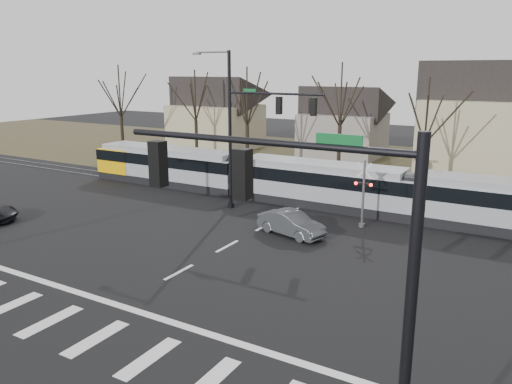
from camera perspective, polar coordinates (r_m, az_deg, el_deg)
The scene contains 15 objects.
ground at distance 21.97m, azimuth -12.12°, elevation -10.72°, with size 140.00×140.00×0.00m, color black.
grass_verge at distance 49.40m, azimuth 13.58°, elevation 2.90°, with size 140.00×28.00×0.01m, color #38331E.
crosswalk at distance 19.54m, azimuth -20.25°, elevation -14.53°, with size 27.00×2.60×0.01m.
stop_line at distance 20.82m, azimuth -15.52°, elevation -12.34°, with size 28.00×0.35×0.01m, color silver.
lane_dashes at distance 34.72m, azimuth 5.83°, elevation -1.30°, with size 0.18×30.00×0.01m.
rail_pair at distance 34.53m, azimuth 5.69°, elevation -1.34°, with size 90.00×1.52×0.06m.
tram at distance 34.03m, azimuth 7.11°, elevation 1.14°, with size 39.08×2.90×2.96m.
sedan at distance 27.92m, azimuth 4.05°, elevation -3.60°, with size 4.30×2.43×1.34m, color #3D3F42.
signal_pole_near_right at distance 10.08m, azimuth 6.81°, elevation -8.65°, with size 6.72×0.44×8.00m.
signal_pole_far at distance 31.71m, azimuth -0.58°, elevation 7.81°, with size 9.28×0.44×10.20m.
rail_crossing_signal at distance 29.61m, azimuth 12.15°, elevation -0.43°, with size 1.08×0.36×4.00m.
tree_row at distance 42.44m, azimuth 14.17°, elevation 7.96°, with size 59.20×7.20×10.00m.
house_a at distance 59.33m, azimuth -4.59°, elevation 9.35°, with size 9.72×8.64×8.60m.
house_b at distance 54.18m, azimuth 9.97°, elevation 8.25°, with size 8.64×7.56×7.65m.
house_c at distance 47.97m, azimuth 24.72°, elevation 8.03°, with size 10.80×8.64×10.10m.
Camera 1 is at (13.75, -14.58, 8.99)m, focal length 35.00 mm.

